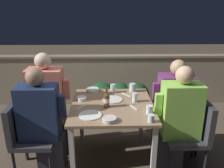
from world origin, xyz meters
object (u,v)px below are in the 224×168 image
at_px(chair_right_near, 194,129).
at_px(person_green_blouse, 177,121).
at_px(person_navy_jumper, 43,123).
at_px(person_purple_stripe, 172,107).
at_px(chair_right_far, 187,113).
at_px(chair_left_near, 26,132).
at_px(person_coral_top, 50,105).
at_px(beer_bottle, 107,100).
at_px(chair_left_far, 35,115).

height_order(chair_right_near, person_green_blouse, person_green_blouse).
relative_size(person_navy_jumper, person_purple_stripe, 1.02).
bearing_deg(chair_right_far, chair_left_near, -168.11).
xyz_separation_m(person_coral_top, person_purple_stripe, (1.52, 0.01, -0.05)).
relative_size(person_navy_jumper, chair_right_near, 1.46).
bearing_deg(chair_right_far, beer_bottle, -165.49).
distance_m(person_coral_top, beer_bottle, 0.77).
relative_size(chair_right_near, chair_right_far, 1.00).
distance_m(person_navy_jumper, person_green_blouse, 1.45).
bearing_deg(chair_left_near, chair_right_far, 11.89).
height_order(chair_left_far, person_green_blouse, person_green_blouse).
height_order(chair_right_near, chair_right_far, same).
bearing_deg(person_purple_stripe, person_coral_top, -179.71).
bearing_deg(chair_right_far, person_coral_top, -179.75).
xyz_separation_m(person_navy_jumper, chair_right_far, (1.70, 0.40, -0.11)).
height_order(person_coral_top, beer_bottle, person_coral_top).
height_order(person_navy_jumper, person_purple_stripe, person_navy_jumper).
height_order(person_green_blouse, beer_bottle, person_green_blouse).
height_order(chair_left_near, chair_right_near, same).
xyz_separation_m(person_coral_top, chair_right_far, (1.72, 0.01, -0.14)).
distance_m(chair_left_far, person_purple_stripe, 1.72).
xyz_separation_m(chair_left_far, chair_right_near, (1.86, -0.39, 0.00)).
bearing_deg(person_green_blouse, chair_left_far, 166.86).
distance_m(chair_left_far, chair_right_near, 1.90).
relative_size(person_coral_top, person_green_blouse, 1.05).
distance_m(person_navy_jumper, chair_right_far, 1.75).
bearing_deg(chair_left_near, beer_bottle, 8.83).
xyz_separation_m(chair_right_near, chair_right_far, (0.05, 0.40, 0.00)).
distance_m(person_coral_top, chair_right_far, 1.72).
height_order(person_navy_jumper, person_coral_top, person_coral_top).
bearing_deg(beer_bottle, person_purple_stripe, 17.82).
xyz_separation_m(chair_left_near, person_coral_top, (0.18, 0.39, 0.14)).
bearing_deg(person_navy_jumper, chair_right_far, 13.22).
distance_m(chair_left_near, person_navy_jumper, 0.22).
bearing_deg(beer_bottle, person_green_blouse, -9.88).
bearing_deg(person_coral_top, chair_left_near, -114.79).
bearing_deg(person_purple_stripe, chair_left_far, -179.74).
xyz_separation_m(chair_left_far, person_coral_top, (0.19, 0.00, 0.14)).
xyz_separation_m(chair_left_near, person_purple_stripe, (1.70, 0.40, 0.09)).
xyz_separation_m(chair_left_near, chair_left_far, (-0.01, 0.39, 0.00)).
bearing_deg(person_purple_stripe, chair_left_near, -166.77).
relative_size(chair_left_far, chair_right_near, 1.00).
xyz_separation_m(chair_left_far, beer_bottle, (0.90, -0.25, 0.31)).
relative_size(chair_left_near, chair_right_far, 1.00).
bearing_deg(chair_left_near, person_green_blouse, 0.14).
bearing_deg(beer_bottle, chair_right_far, 14.51).
xyz_separation_m(person_green_blouse, chair_right_far, (0.25, 0.40, -0.11)).
height_order(person_navy_jumper, chair_right_far, person_navy_jumper).
relative_size(person_purple_stripe, beer_bottle, 5.17).
bearing_deg(person_navy_jumper, chair_right_near, 0.14).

